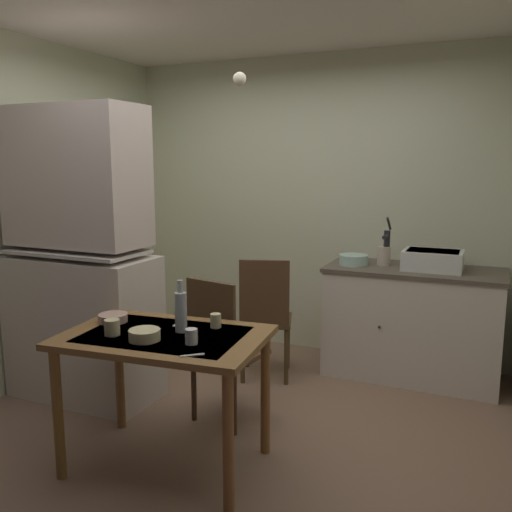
% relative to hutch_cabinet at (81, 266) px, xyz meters
% --- Properties ---
extents(ground_plane, '(4.48, 4.48, 0.00)m').
position_rel_hutch_cabinet_xyz_m(ground_plane, '(1.19, -0.06, -0.97)').
color(ground_plane, '#866752').
extents(wall_back, '(3.58, 0.10, 2.62)m').
position_rel_hutch_cabinet_xyz_m(wall_back, '(1.19, 1.71, 0.34)').
color(wall_back, beige).
rests_on(wall_back, ground).
extents(wall_left, '(0.10, 3.54, 2.62)m').
position_rel_hutch_cabinet_xyz_m(wall_left, '(-0.60, -0.06, 0.34)').
color(wall_left, beige).
rests_on(wall_left, ground).
extents(hutch_cabinet, '(1.07, 0.53, 2.08)m').
position_rel_hutch_cabinet_xyz_m(hutch_cabinet, '(0.00, 0.00, 0.00)').
color(hutch_cabinet, beige).
rests_on(hutch_cabinet, ground).
extents(counter_cabinet, '(1.35, 0.64, 0.88)m').
position_rel_hutch_cabinet_xyz_m(counter_cabinet, '(2.13, 1.34, -0.53)').
color(counter_cabinet, beige).
rests_on(counter_cabinet, ground).
extents(sink_basin, '(0.44, 0.34, 0.15)m').
position_rel_hutch_cabinet_xyz_m(sink_basin, '(2.26, 1.34, -0.01)').
color(sink_basin, white).
rests_on(sink_basin, counter_cabinet).
extents(hand_pump, '(0.05, 0.27, 0.39)m').
position_rel_hutch_cabinet_xyz_m(hand_pump, '(1.90, 1.39, 0.08)').
color(hand_pump, '#232328').
rests_on(hand_pump, counter_cabinet).
extents(mixing_bowl_counter, '(0.23, 0.23, 0.08)m').
position_rel_hutch_cabinet_xyz_m(mixing_bowl_counter, '(1.66, 1.29, -0.05)').
color(mixing_bowl_counter, '#ADD1C1').
rests_on(mixing_bowl_counter, counter_cabinet).
extents(stoneware_crock, '(0.11, 0.11, 0.15)m').
position_rel_hutch_cabinet_xyz_m(stoneware_crock, '(1.88, 1.38, -0.02)').
color(stoneware_crock, beige).
rests_on(stoneware_crock, counter_cabinet).
extents(dining_table, '(1.16, 0.82, 0.77)m').
position_rel_hutch_cabinet_xyz_m(dining_table, '(1.06, -0.56, -0.31)').
color(dining_table, brown).
rests_on(dining_table, ground).
extents(chair_far_side, '(0.47, 0.47, 0.98)m').
position_rel_hutch_cabinet_xyz_m(chair_far_side, '(1.11, 0.03, -0.46)').
color(chair_far_side, '#503622').
rests_on(chair_far_side, ground).
extents(chair_by_counter, '(0.51, 0.51, 0.98)m').
position_rel_hutch_cabinet_xyz_m(chair_by_counter, '(1.09, 0.81, -0.45)').
color(chair_by_counter, '#4B3920').
rests_on(chair_by_counter, ground).
extents(serving_bowl_wide, '(0.17, 0.17, 0.05)m').
position_rel_hutch_cabinet_xyz_m(serving_bowl_wide, '(0.66, -0.48, -0.18)').
color(serving_bowl_wide, tan).
rests_on(serving_bowl_wide, dining_table).
extents(soup_bowl_small, '(0.17, 0.17, 0.06)m').
position_rel_hutch_cabinet_xyz_m(soup_bowl_small, '(1.03, -0.68, -0.17)').
color(soup_bowl_small, beige).
rests_on(soup_bowl_small, dining_table).
extents(mug_dark, '(0.08, 0.08, 0.09)m').
position_rel_hutch_cabinet_xyz_m(mug_dark, '(0.81, -0.68, -0.16)').
color(mug_dark, beige).
rests_on(mug_dark, dining_table).
extents(mug_tall, '(0.06, 0.06, 0.08)m').
position_rel_hutch_cabinet_xyz_m(mug_tall, '(1.26, -0.33, -0.16)').
color(mug_tall, beige).
rests_on(mug_tall, dining_table).
extents(teacup_mint, '(0.06, 0.06, 0.08)m').
position_rel_hutch_cabinet_xyz_m(teacup_mint, '(1.28, -0.63, -0.16)').
color(teacup_mint, white).
rests_on(teacup_mint, dining_table).
extents(glass_bottle, '(0.07, 0.07, 0.29)m').
position_rel_hutch_cabinet_xyz_m(glass_bottle, '(1.12, -0.48, -0.08)').
color(glass_bottle, '#B7BCC1').
rests_on(glass_bottle, dining_table).
extents(table_knife, '(0.05, 0.18, 0.00)m').
position_rel_hutch_cabinet_xyz_m(table_knife, '(1.02, -0.33, -0.20)').
color(table_knife, silver).
rests_on(table_knife, dining_table).
extents(teaspoon_near_bowl, '(0.10, 0.09, 0.00)m').
position_rel_hutch_cabinet_xyz_m(teaspoon_near_bowl, '(1.38, -0.78, -0.20)').
color(teaspoon_near_bowl, beige).
rests_on(teaspoon_near_bowl, dining_table).
extents(pendant_bulb, '(0.08, 0.08, 0.08)m').
position_rel_hutch_cabinet_xyz_m(pendant_bulb, '(1.22, 0.09, 1.22)').
color(pendant_bulb, '#F9EFCC').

